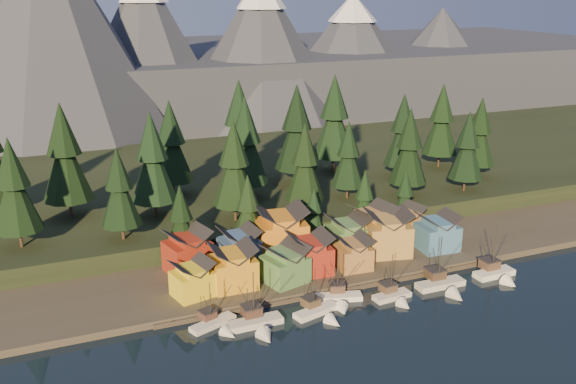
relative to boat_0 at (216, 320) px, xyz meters
name	(u,v)px	position (x,y,z in m)	size (l,w,h in m)	color
ground	(376,325)	(28.69, -10.80, -1.78)	(500.00, 500.00, 0.00)	black
shore_strip	(295,247)	(28.69, 29.20, -1.03)	(400.00, 50.00, 1.50)	#3A352A
hillside	(233,182)	(28.69, 79.20, 1.22)	(420.00, 100.00, 6.00)	black
dock	(338,287)	(28.69, 5.70, -1.28)	(80.00, 4.00, 1.00)	#473E32
mountain_ridge	(143,65)	(24.49, 202.79, 24.28)	(560.00, 190.00, 90.00)	#3F4351
boat_0	(216,320)	(0.00, 0.00, 0.00)	(10.02, 10.36, 9.98)	beige
boat_1	(257,318)	(7.24, -3.12, 0.51)	(11.01, 11.96, 12.29)	beige
boat_2	(320,307)	(20.32, -3.29, 0.19)	(10.48, 10.98, 10.82)	white
boat_3	(339,293)	(26.39, 0.40, 0.25)	(10.56, 11.01, 11.06)	white
boat_4	(395,291)	(37.45, -3.22, 0.37)	(8.67, 9.30, 10.79)	beige
boat_5	(444,279)	(49.83, -2.91, 0.60)	(11.30, 12.32, 12.72)	beige
boat_6	(498,267)	(64.24, -2.85, 0.83)	(9.85, 10.68, 12.89)	white
house_front_0	(192,278)	(-1.41, 11.92, 3.73)	(9.10, 8.79, 7.64)	yellow
house_front_1	(233,265)	(7.58, 12.80, 4.62)	(9.16, 8.81, 9.32)	orange
house_front_2	(285,262)	(18.57, 10.96, 4.10)	(10.41, 10.46, 8.33)	#4D7C43
house_front_3	(309,252)	(25.31, 13.04, 4.49)	(9.32, 8.92, 9.08)	maroon
house_front_4	(353,252)	(35.40, 11.57, 3.59)	(7.67, 8.21, 7.37)	#9E6D38
house_front_5	(387,231)	(46.54, 15.52, 5.32)	(11.92, 11.22, 10.66)	#A9803C
house_front_6	(437,231)	(59.13, 13.37, 4.40)	(9.37, 8.91, 8.91)	teal
house_back_0	(187,250)	(0.55, 23.82, 4.87)	(10.81, 10.55, 9.80)	maroon
house_back_1	(239,247)	(11.90, 21.84, 4.52)	(8.72, 8.82, 9.14)	#375383
house_back_2	(281,230)	(22.97, 24.21, 6.02)	(12.45, 11.65, 11.99)	orange
house_back_3	(347,233)	(38.05, 19.59, 4.59)	(9.30, 8.32, 9.26)	#4E7941
house_back_4	(373,225)	(45.62, 20.88, 5.16)	(10.89, 10.58, 10.36)	#A17039
house_back_5	(406,221)	(56.33, 22.80, 4.09)	(8.88, 8.95, 8.32)	#AE753D
tree_hill_0	(14,188)	(-33.31, 41.20, 18.17)	(10.96, 10.96, 25.52)	#332319
tree_hill_1	(65,156)	(-21.31, 57.20, 20.41)	(12.71, 12.71, 29.61)	#332319
tree_hill_2	(119,190)	(-11.31, 37.20, 16.29)	(9.48, 9.48, 22.08)	#332319
tree_hill_3	(152,161)	(-1.31, 49.20, 19.08)	(11.66, 11.66, 27.17)	#332319
tree_hill_4	(171,144)	(6.69, 64.20, 19.02)	(11.62, 11.62, 27.07)	#332319
tree_hill_5	(234,166)	(16.69, 39.20, 18.29)	(11.05, 11.05, 25.73)	#332319
tree_hill_6	(245,144)	(24.69, 54.20, 19.79)	(12.22, 12.22, 28.47)	#332319
tree_hill_7	(305,165)	(34.69, 37.20, 17.27)	(10.25, 10.25, 23.87)	#332319
tree_hill_8	(297,130)	(42.69, 61.20, 20.45)	(12.74, 12.74, 29.68)	#332319
tree_hill_9	(348,156)	(50.69, 44.20, 16.08)	(9.32, 9.32, 21.70)	#332319
tree_hill_10	(334,119)	(58.69, 69.20, 21.00)	(13.17, 13.17, 30.68)	#332319
tree_hill_11	(409,149)	(66.69, 39.20, 17.90)	(10.74, 10.74, 25.02)	#332319
tree_hill_12	(403,132)	(74.69, 55.20, 18.41)	(11.14, 11.14, 25.96)	#332319
tree_hill_13	(467,148)	(84.69, 37.20, 16.90)	(9.96, 9.96, 23.20)	#332319
tree_hill_14	(441,122)	(92.69, 61.20, 19.02)	(11.62, 11.62, 27.07)	#332319
tree_hill_15	(240,126)	(28.69, 71.20, 20.88)	(13.08, 13.08, 30.48)	#332319
tree_hill_17	(480,134)	(96.69, 47.20, 17.72)	(10.60, 10.60, 24.69)	#332319
tree_shore_0	(181,220)	(0.69, 29.20, 9.94)	(8.03, 8.03, 18.70)	#332319
tree_shore_1	(248,210)	(16.69, 29.20, 10.21)	(8.24, 8.24, 19.20)	#332319
tree_shore_2	(314,213)	(33.69, 29.20, 7.25)	(5.92, 5.92, 13.79)	#332319
tree_shore_3	(364,199)	(47.69, 29.20, 8.90)	(7.22, 7.22, 16.82)	#332319
tree_shore_4	(405,196)	(59.69, 29.20, 8.24)	(6.69, 6.69, 15.60)	#332319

